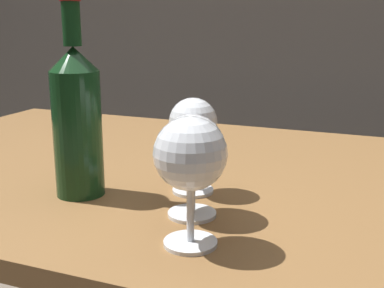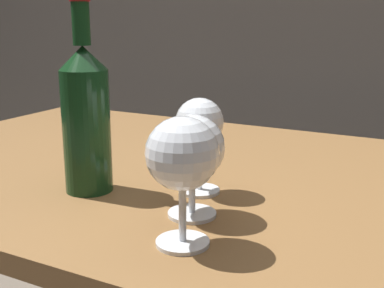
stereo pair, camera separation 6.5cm
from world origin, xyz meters
The scene contains 5 objects.
dining_table centered at (0.00, 0.00, 0.66)m, with size 1.53×0.77×0.75m.
wine_glass_merlot centered at (-0.01, -0.27, 0.85)m, with size 0.09×0.09×0.15m.
wine_glass_port centered at (-0.04, -0.19, 0.84)m, with size 0.09×0.09×0.14m.
wine_glass_pinot centered at (-0.07, -0.10, 0.85)m, with size 0.07×0.07×0.15m.
wine_bottle centered at (-0.23, -0.17, 0.86)m, with size 0.07×0.07×0.29m.
Camera 1 is at (0.20, -0.78, 1.01)m, focal length 47.06 mm.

